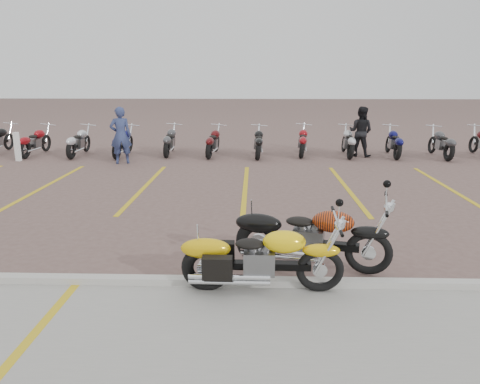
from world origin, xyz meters
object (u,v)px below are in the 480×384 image
at_px(person_a, 121,135).
at_px(yellow_cruiser, 258,260).
at_px(person_b, 361,132).
at_px(flame_cruiser, 308,239).
at_px(bollard, 17,147).

bearing_deg(person_a, yellow_cruiser, 99.55).
relative_size(yellow_cruiser, person_a, 1.17).
bearing_deg(person_b, flame_cruiser, 104.05).
xyz_separation_m(yellow_cruiser, person_b, (3.80, 11.17, 0.45)).
height_order(person_a, bollard, person_a).
relative_size(person_a, person_b, 1.05).
distance_m(flame_cruiser, person_a, 10.19).
bearing_deg(person_b, person_a, 41.81).
xyz_separation_m(person_a, bollard, (-3.74, 0.35, -0.45)).
xyz_separation_m(flame_cruiser, bollard, (-9.05, 9.04, 0.01)).
relative_size(yellow_cruiser, flame_cruiser, 0.95).
height_order(yellow_cruiser, person_a, person_a).
bearing_deg(yellow_cruiser, bollard, 131.13).
relative_size(yellow_cruiser, person_b, 1.23).
distance_m(person_b, bollard, 12.17).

